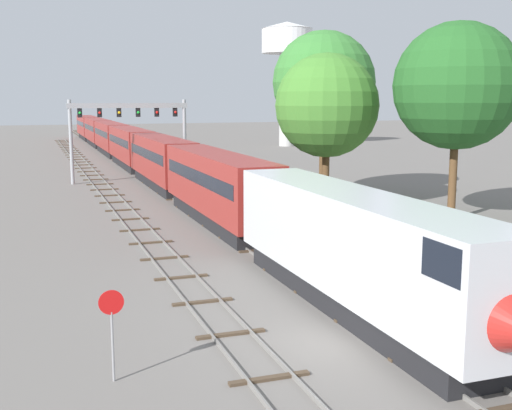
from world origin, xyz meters
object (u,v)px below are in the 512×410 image
Objects in this scene: water_tower at (287,50)px; trackside_tree_left at (457,86)px; stop_sign at (112,322)px; passenger_train at (130,146)px; trackside_tree_mid at (327,106)px; signal_gantry at (129,122)px; trackside_tree_right at (324,83)px.

water_tower is 1.58× the size of trackside_tree_left.
water_tower is 7.53× the size of stop_sign.
water_tower is (31.82, 26.39, 14.16)m from passenger_train.
trackside_tree_mid is (9.54, -36.65, 5.33)m from passenger_train.
stop_sign is 32.99m from trackside_tree_left.
passenger_train is 10.02× the size of trackside_tree_left.
stop_sign is 0.24× the size of trackside_tree_mid.
signal_gantry is 1.02× the size of trackside_tree_mid.
passenger_train is 15.66m from signal_gantry.
water_tower is 60.95m from trackside_tree_right.
trackside_tree_mid is at bearing 53.29° from stop_sign.
stop_sign is at bearing -143.76° from trackside_tree_left.
signal_gantry is at bearing 118.67° from trackside_tree_mid.
trackside_tree_mid is (19.54, 26.21, 6.07)m from stop_sign.
passenger_train is at bearing -140.33° from water_tower.
passenger_train is 47.14m from trackside_tree_left.
signal_gantry is at bearing -98.48° from passenger_train.
passenger_train is at bearing 111.28° from trackside_tree_right.
water_tower is 1.53× the size of trackside_tree_right.
trackside_tree_left is at bearing -102.75° from water_tower.
trackside_tree_mid is at bearing -61.33° from signal_gantry.
signal_gantry is at bearing -129.40° from water_tower.
trackside_tree_mid is at bearing -75.41° from passenger_train.
water_tower is at bearing 64.89° from stop_sign.
stop_sign is 33.25m from trackside_tree_mid.
signal_gantry is at bearing 132.18° from trackside_tree_right.
stop_sign is at bearing -99.04° from passenger_train.
trackside_tree_mid is at bearing -112.89° from trackside_tree_right.
trackside_tree_right is at bearing -109.11° from water_tower.
stop_sign is (-7.75, -47.77, -4.29)m from signal_gantry.
trackside_tree_mid is 0.84× the size of trackside_tree_right.
trackside_tree_right is (-19.82, -57.21, -6.97)m from water_tower.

